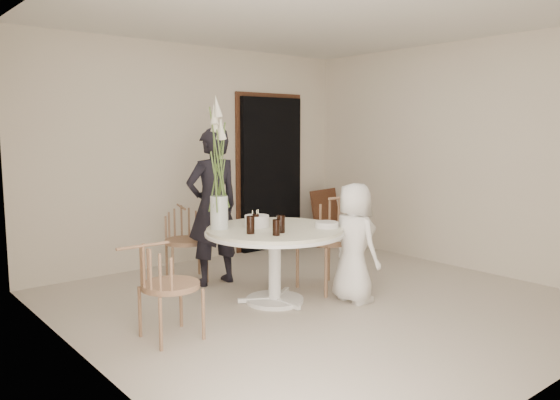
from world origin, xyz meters
TOP-DOWN VIEW (x-y plane):
  - ground at (0.00, 0.00)m, footprint 4.50×4.50m
  - room_shell at (0.00, 0.00)m, footprint 4.50×4.50m
  - doorway at (1.15, 2.19)m, footprint 1.00×0.10m
  - door_trim at (1.15, 2.23)m, footprint 1.12×0.03m
  - table at (-0.35, 0.25)m, footprint 1.33×1.33m
  - picture_frame at (1.95, 1.90)m, footprint 0.63×0.30m
  - chair_far at (-0.57, 1.60)m, footprint 0.54×0.56m
  - chair_right at (0.50, 0.25)m, footprint 0.60×0.56m
  - chair_left at (-1.68, 0.06)m, footprint 0.49×0.46m
  - girl at (-0.45, 1.18)m, footprint 0.63×0.42m
  - boy at (0.26, -0.22)m, footprint 0.42×0.60m
  - birthday_cake at (-0.45, 0.40)m, footprint 0.24×0.24m
  - cola_tumbler_a at (-0.46, 0.03)m, footprint 0.10×0.10m
  - cola_tumbler_b at (-0.57, -0.05)m, footprint 0.07×0.07m
  - cola_tumbler_c at (-0.70, 0.16)m, footprint 0.10×0.10m
  - cola_tumbler_d at (-0.50, 0.34)m, footprint 0.08×0.08m
  - plate_stack at (0.05, -0.05)m, footprint 0.29×0.29m
  - flower_vase at (-0.78, 0.55)m, footprint 0.17×0.17m

SIDE VIEW (x-z plane):
  - ground at x=0.00m, z-range 0.00..0.00m
  - picture_frame at x=1.95m, z-range 0.00..0.80m
  - chair_left at x=-1.68m, z-range 0.12..0.92m
  - chair_far at x=-0.57m, z-range 0.12..0.93m
  - boy at x=0.26m, z-range 0.00..1.16m
  - table at x=-0.35m, z-range 0.25..0.98m
  - chair_right at x=0.50m, z-range 0.14..1.11m
  - plate_stack at x=0.05m, z-range 0.73..0.79m
  - birthday_cake at x=-0.45m, z-range 0.71..0.87m
  - cola_tumbler_d at x=-0.50m, z-range 0.73..0.87m
  - cola_tumbler_b at x=-0.57m, z-range 0.73..0.87m
  - cola_tumbler_c at x=-0.70m, z-range 0.73..0.89m
  - cola_tumbler_a at x=-0.46m, z-range 0.73..0.89m
  - girl at x=-0.45m, z-range 0.00..1.69m
  - doorway at x=1.15m, z-range 0.00..2.10m
  - door_trim at x=1.15m, z-range 0.00..2.22m
  - flower_vase at x=-0.78m, z-range 0.63..1.87m
  - room_shell at x=0.00m, z-range -0.63..3.87m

